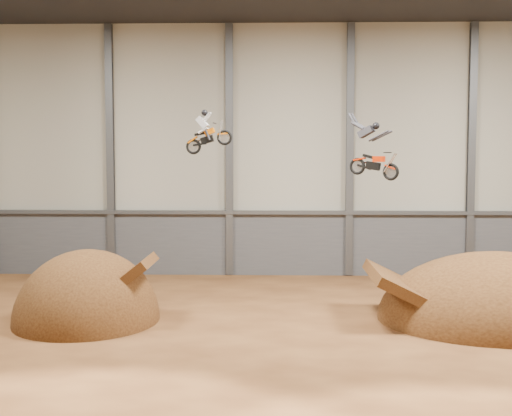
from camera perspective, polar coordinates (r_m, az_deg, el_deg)
The scene contains 12 objects.
floor at distance 25.76m, azimuth 3.21°, elevation -11.08°, with size 40.00×40.00×0.00m, color #4F2B15.
back_wall at distance 39.81m, azimuth 2.69°, elevation 4.63°, with size 40.00×0.10×14.00m, color #AAA796.
lower_band_back at distance 40.04m, azimuth 2.66°, elevation -2.91°, with size 39.80×0.18×3.50m, color #4B4D52.
steel_rail at distance 39.70m, azimuth 2.68°, elevation -0.36°, with size 39.80×0.35×0.20m, color #47494F.
steel_column_1 at distance 40.68m, azimuth -11.58°, elevation 4.54°, with size 0.40×0.36×13.90m, color #47494F.
steel_column_2 at distance 39.69m, azimuth -2.14°, elevation 4.63°, with size 0.40×0.36×13.90m, color #47494F.
steel_column_3 at distance 39.80m, azimuth 7.51°, elevation 4.59°, with size 0.40×0.36×13.90m, color #47494F.
steel_column_4 at distance 41.02m, azimuth 16.85°, elevation 4.43°, with size 0.40×0.36×13.90m, color #47494F.
takeoff_ramp at distance 30.36m, azimuth -13.34°, elevation -8.79°, with size 5.88×6.78×5.88m, color #381F0E.
landing_ramp at distance 31.21m, azimuth 18.78°, elevation -8.54°, with size 9.81×8.68×5.66m, color #381F0E.
fmx_rider_a at distance 29.47m, azimuth -3.63°, elevation 6.44°, with size 1.97×0.75×1.78m, color #DA6503, non-canonical shape.
fmx_rider_b at distance 29.72m, azimuth 9.35°, elevation 4.85°, with size 2.93×0.84×2.51m, color #B82302, non-canonical shape.
Camera 1 is at (-0.68, -24.80, 6.93)m, focal length 50.00 mm.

